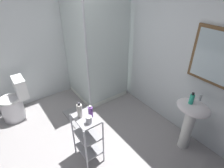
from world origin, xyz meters
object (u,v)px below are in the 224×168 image
shower_stall (96,76)px  bath_mat (79,116)px  toilet (15,103)px  hand_soap_bottle (192,99)px  storage_cart (88,135)px  conditioner_bottle_purple (91,112)px  pedestal_sink (191,117)px  lotion_bottle_white (80,111)px  rinse_cup (89,120)px

shower_stall → bath_mat: (0.41, -0.64, -0.45)m
toilet → hand_soap_bottle: bearing=40.5°
shower_stall → toilet: bearing=-99.4°
storage_cart → conditioner_bottle_purple: 0.38m
shower_stall → hand_soap_bottle: (1.91, 0.31, 0.42)m
pedestal_sink → bath_mat: pedestal_sink is taller
lotion_bottle_white → rinse_cup: lotion_bottle_white is taller
toilet → shower_stall: bearing=80.6°
hand_soap_bottle → bath_mat: size_ratio=0.28×
toilet → pedestal_sink: bearing=40.5°
toilet → conditioner_bottle_purple: conditioner_bottle_purple is taller
hand_soap_bottle → bath_mat: bearing=-147.7°
toilet → conditioner_bottle_purple: 1.76m
conditioner_bottle_purple → bath_mat: bearing=166.4°
conditioner_bottle_purple → bath_mat: size_ratio=0.27×
conditioner_bottle_purple → bath_mat: conditioner_bottle_purple is taller
storage_cart → conditioner_bottle_purple: (0.01, 0.07, 0.38)m
storage_cart → shower_stall: bearing=144.3°
pedestal_sink → conditioner_bottle_purple: size_ratio=4.96×
pedestal_sink → conditioner_bottle_purple: bearing=-119.2°
lotion_bottle_white → bath_mat: bearing=158.1°
rinse_cup → bath_mat: 1.27m
pedestal_sink → rinse_cup: size_ratio=8.42×
lotion_bottle_white → rinse_cup: bearing=12.6°
pedestal_sink → rinse_cup: 1.41m
storage_cart → hand_soap_bottle: bearing=62.6°
conditioner_bottle_purple → bath_mat: (-0.87, 0.21, -0.80)m
pedestal_sink → storage_cart: bearing=-118.1°
bath_mat → conditioner_bottle_purple: bearing=-13.6°
toilet → bath_mat: bearing=53.7°
conditioner_bottle_purple → rinse_cup: bearing=-40.0°
conditioner_bottle_purple → rinse_cup: 0.12m
storage_cart → bath_mat: 1.01m
shower_stall → conditioner_bottle_purple: shower_stall is taller
pedestal_sink → storage_cart: pedestal_sink is taller
shower_stall → conditioner_bottle_purple: 1.58m
shower_stall → lotion_bottle_white: size_ratio=9.08×
hand_soap_bottle → conditioner_bottle_purple: (-0.63, -1.16, -0.07)m
shower_stall → toilet: 1.57m
shower_stall → pedestal_sink: 1.98m
storage_cart → conditioner_bottle_purple: size_ratio=4.53×
shower_stall → hand_soap_bottle: bearing=9.3°
storage_cart → bath_mat: size_ratio=1.23×
storage_cart → hand_soap_bottle: size_ratio=4.45×
rinse_cup → bath_mat: (-0.97, 0.29, -0.78)m
toilet → bath_mat: 1.16m
bath_mat → lotion_bottle_white: bearing=-21.9°
pedestal_sink → rinse_cup: rinse_cup is taller
storage_cart → bath_mat: (-0.87, 0.28, -0.43)m
storage_cart → lotion_bottle_white: (-0.06, -0.05, 0.40)m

